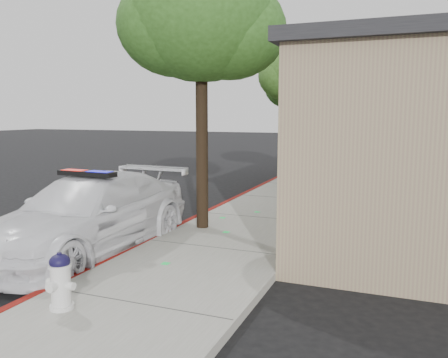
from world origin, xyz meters
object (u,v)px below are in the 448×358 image
street_tree_mid (299,74)px  street_tree_near (201,22)px  street_tree_far (297,85)px  fire_hydrant (60,281)px  police_car (89,214)px

street_tree_mid → street_tree_near: bearing=-93.9°
street_tree_near → street_tree_mid: bearing=86.1°
street_tree_far → street_tree_mid: bearing=-75.2°
fire_hydrant → street_tree_far: bearing=91.4°
street_tree_mid → police_car: bearing=-102.1°
street_tree_near → street_tree_mid: 7.83m
police_car → street_tree_near: 4.94m
street_tree_near → street_tree_mid: (0.53, 7.79, -0.57)m
street_tree_near → street_tree_far: bearing=89.8°
police_car → street_tree_far: bearing=83.7°
fire_hydrant → street_tree_far: 15.09m
police_car → street_tree_far: size_ratio=1.06×
police_car → street_tree_near: bearing=55.4°
street_tree_near → street_tree_mid: street_tree_near is taller
police_car → street_tree_far: (1.64, 11.86, 3.25)m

